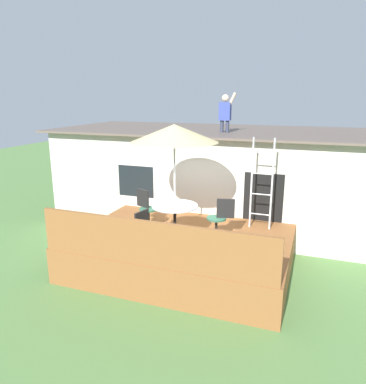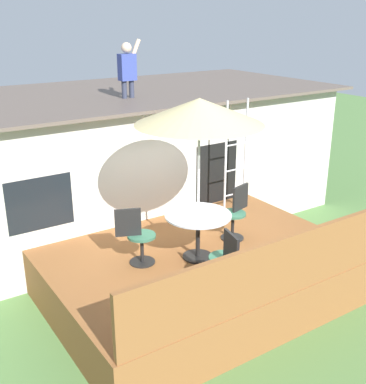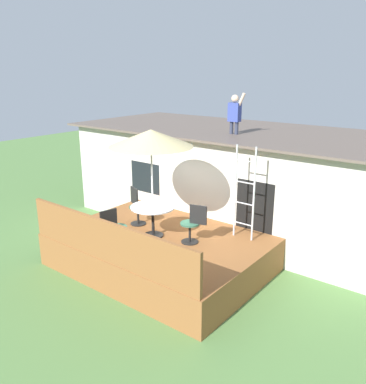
% 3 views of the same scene
% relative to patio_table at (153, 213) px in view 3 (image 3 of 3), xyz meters
% --- Properties ---
extents(ground_plane, '(40.00, 40.00, 0.00)m').
position_rel_patio_table_xyz_m(ground_plane, '(0.15, 0.18, -1.39)').
color(ground_plane, '#567F42').
extents(house, '(10.50, 4.50, 2.91)m').
position_rel_patio_table_xyz_m(house, '(0.15, 3.78, 0.08)').
color(house, beige).
rests_on(house, ground).
extents(deck, '(4.85, 3.62, 0.80)m').
position_rel_patio_table_xyz_m(deck, '(0.15, 0.18, -0.99)').
color(deck, brown).
rests_on(deck, ground).
extents(deck_railing, '(4.75, 0.08, 0.90)m').
position_rel_patio_table_xyz_m(deck_railing, '(0.15, -1.57, -0.14)').
color(deck_railing, brown).
rests_on(deck_railing, deck).
extents(patio_table, '(1.04, 1.04, 0.74)m').
position_rel_patio_table_xyz_m(patio_table, '(0.00, 0.00, 0.00)').
color(patio_table, black).
rests_on(patio_table, deck).
extents(patio_umbrella, '(1.90, 1.90, 2.54)m').
position_rel_patio_table_xyz_m(patio_umbrella, '(0.00, -0.00, 1.76)').
color(patio_umbrella, silver).
rests_on(patio_umbrella, deck).
extents(step_ladder, '(0.52, 0.04, 2.20)m').
position_rel_patio_table_xyz_m(step_ladder, '(1.73, 1.22, 0.51)').
color(step_ladder, silver).
rests_on(step_ladder, deck).
extents(person_figure, '(0.47, 0.20, 1.11)m').
position_rel_patio_table_xyz_m(person_figure, '(0.38, 2.93, 2.13)').
color(person_figure, '#33384C').
rests_on(person_figure, house).
extents(patio_chair_left, '(0.60, 0.44, 0.92)m').
position_rel_patio_table_xyz_m(patio_chair_left, '(-0.89, 0.37, -0.13)').
color(patio_chair_left, black).
rests_on(patio_chair_left, deck).
extents(patio_chair_right, '(0.61, 0.44, 0.92)m').
position_rel_patio_table_xyz_m(patio_chair_right, '(0.98, 0.26, -0.13)').
color(patio_chair_right, black).
rests_on(patio_chair_right, deck).
extents(patio_chair_near, '(0.44, 0.61, 0.92)m').
position_rel_patio_table_xyz_m(patio_chair_near, '(-0.23, -1.01, -0.13)').
color(patio_chair_near, black).
rests_on(patio_chair_near, deck).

